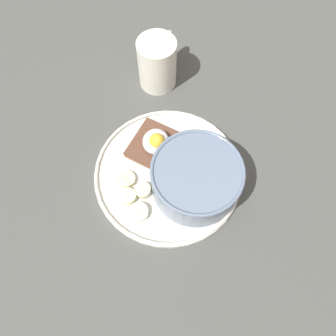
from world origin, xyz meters
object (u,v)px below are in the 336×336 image
oatmeal_bowl (196,178)px  poached_egg (156,142)px  coffee_mug (158,62)px  banana_slice_left (126,179)px  banana_slice_right (128,197)px  banana_slice_front (139,212)px  toast_slice (156,146)px  banana_slice_back (143,190)px

oatmeal_bowl → poached_egg: bearing=-128.9°
poached_egg → coffee_mug: coffee_mug is taller
oatmeal_bowl → banana_slice_left: oatmeal_bowl is taller
banana_slice_right → banana_slice_front: bearing=43.5°
banana_slice_left → banana_slice_right: size_ratio=1.37×
toast_slice → banana_slice_left: 7.95cm
banana_slice_front → coffee_mug: (-27.99, -1.26, 3.46)cm
oatmeal_bowl → banana_slice_right: (3.71, -10.60, -2.70)cm
banana_slice_back → banana_slice_right: banana_slice_back is taller
toast_slice → poached_egg: (0.15, 0.11, 1.97)cm
poached_egg → banana_slice_left: poached_egg is taller
banana_slice_left → coffee_mug: (-22.68, 1.88, 3.42)cm
oatmeal_bowl → coffee_mug: bearing=-156.3°
oatmeal_bowl → banana_slice_left: (0.72, -11.54, -2.68)cm
oatmeal_bowl → toast_slice: (-6.13, -7.51, -2.56)cm
poached_egg → banana_slice_front: bearing=-4.7°
coffee_mug → banana_slice_back: bearing=3.2°
banana_slice_back → banana_slice_right: (1.43, -2.28, -0.05)cm
toast_slice → coffee_mug: size_ratio=0.99×
oatmeal_bowl → coffee_mug: (-21.95, -9.66, 0.74)cm
toast_slice → banana_slice_left: bearing=-30.5°
banana_slice_left → coffee_mug: coffee_mug is taller
banana_slice_back → coffee_mug: bearing=-176.8°
oatmeal_bowl → banana_slice_left: size_ratio=3.26×
banana_slice_back → coffee_mug: coffee_mug is taller
banana_slice_front → coffee_mug: coffee_mug is taller
banana_slice_left → banana_slice_back: size_ratio=1.27×
banana_slice_front → banana_slice_right: bearing=-136.5°
banana_slice_front → coffee_mug: size_ratio=0.32×
banana_slice_right → poached_egg: bearing=161.7°
poached_egg → banana_slice_right: poached_egg is taller
oatmeal_bowl → poached_egg: oatmeal_bowl is taller
coffee_mug → banana_slice_left: bearing=-4.7°
banana_slice_back → coffee_mug: 24.51cm
banana_slice_back → banana_slice_left: bearing=-115.8°
banana_slice_left → coffee_mug: bearing=175.3°
banana_slice_left → banana_slice_front: bearing=30.7°
coffee_mug → toast_slice: bearing=7.7°
oatmeal_bowl → coffee_mug: size_ratio=1.35×
banana_slice_right → coffee_mug: coffee_mug is taller
banana_slice_back → oatmeal_bowl: bearing=105.3°
banana_slice_left → banana_slice_back: (1.56, 3.22, 0.02)cm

